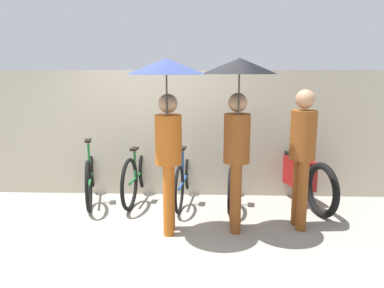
{
  "coord_description": "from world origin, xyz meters",
  "views": [
    {
      "loc": [
        0.7,
        -4.14,
        1.98
      ],
      "look_at": [
        0.5,
        0.85,
        1.0
      ],
      "focal_mm": 35.0,
      "sensor_mm": 36.0,
      "label": 1
    }
  ],
  "objects": [
    {
      "name": "motorcycle",
      "position": [
        2.1,
        1.47,
        0.43
      ],
      "size": [
        0.8,
        2.06,
        0.95
      ],
      "rotation": [
        0.0,
        0.0,
        1.84
      ],
      "color": "black",
      "rests_on": "ground"
    },
    {
      "name": "parked_bicycle_3",
      "position": [
        1.09,
        1.38,
        0.35
      ],
      "size": [
        0.44,
        1.7,
        0.97
      ],
      "rotation": [
        0.0,
        0.0,
        1.46
      ],
      "color": "black",
      "rests_on": "ground"
    },
    {
      "name": "parked_bicycle_1",
      "position": [
        -0.36,
        1.45,
        0.39
      ],
      "size": [
        0.44,
        1.72,
        1.04
      ],
      "rotation": [
        0.0,
        0.0,
        1.49
      ],
      "color": "black",
      "rests_on": "ground"
    },
    {
      "name": "ground_plane",
      "position": [
        0.0,
        0.0,
        0.0
      ],
      "size": [
        30.0,
        30.0,
        0.0
      ],
      "primitive_type": "plane",
      "color": "gray"
    },
    {
      "name": "pedestrian_center",
      "position": [
        1.06,
        0.24,
        1.59
      ],
      "size": [
        0.86,
        0.86,
        2.12
      ],
      "rotation": [
        0.0,
        0.0,
        3.14
      ],
      "color": "brown",
      "rests_on": "ground"
    },
    {
      "name": "pedestrian_trailing",
      "position": [
        1.89,
        0.44,
        1.04
      ],
      "size": [
        0.32,
        0.32,
        1.76
      ],
      "rotation": [
        0.0,
        0.0,
        3.24
      ],
      "color": "brown",
      "rests_on": "ground"
    },
    {
      "name": "pedestrian_leading",
      "position": [
        0.24,
        0.14,
        1.61
      ],
      "size": [
        0.91,
        0.91,
        2.12
      ],
      "rotation": [
        0.0,
        0.0,
        3.16
      ],
      "color": "#B25619",
      "rests_on": "ground"
    },
    {
      "name": "parked_bicycle_2",
      "position": [
        0.37,
        1.39,
        0.36
      ],
      "size": [
        0.44,
        1.71,
        1.03
      ],
      "rotation": [
        0.0,
        0.0,
        1.48
      ],
      "color": "black",
      "rests_on": "ground"
    },
    {
      "name": "parked_bicycle_0",
      "position": [
        -1.1,
        1.4,
        0.39
      ],
      "size": [
        0.58,
        1.77,
        1.07
      ],
      "rotation": [
        0.0,
        0.0,
        1.81
      ],
      "color": "black",
      "rests_on": "ground"
    },
    {
      "name": "back_wall",
      "position": [
        0.0,
        1.72,
        1.0
      ],
      "size": [
        11.19,
        0.12,
        1.99
      ],
      "color": "#B2A893",
      "rests_on": "ground"
    }
  ]
}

